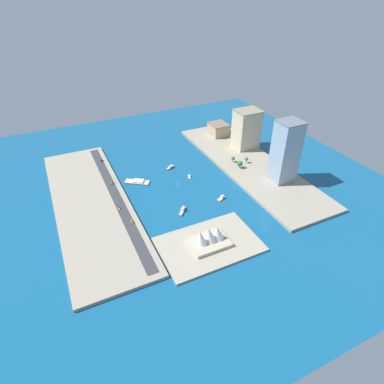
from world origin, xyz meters
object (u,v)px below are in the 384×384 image
Objects in this scene: yacht_sleek_gray at (182,211)px; taxi_yellow_cab at (132,222)px; opera_landmark at (209,237)px; van_white at (119,208)px; traffic_light_waterfront at (116,180)px; tugboat_red at (171,167)px; apartment_midrise_tan at (218,129)px; tower_tall_glass at (285,152)px; barge_flat_brown at (138,182)px; water_taxi_orange at (222,198)px; office_block_beige at (246,129)px; sedan_silver at (112,183)px; sailboat_small_white at (190,177)px; suv_black at (102,160)px.

taxi_yellow_cab reaches higher than yacht_sleek_gray.
taxi_yellow_cab is 74.51m from opera_landmark.
traffic_light_waterfront is at bearing -101.30° from van_white.
tugboat_red is 0.46× the size of apartment_midrise_tan.
tower_tall_glass reaches higher than taxi_yellow_cab.
taxi_yellow_cab reaches higher than barge_flat_brown.
water_taxi_orange is 0.33× the size of opera_landmark.
barge_flat_brown is at bearing 7.05° from office_block_beige.
van_white is (6.05, -25.40, 0.04)m from taxi_yellow_cab.
taxi_yellow_cab is at bearing 0.02° from water_taxi_orange.
office_block_beige is at bearing -145.70° from yacht_sleek_gray.
apartment_midrise_tan reaches higher than sedan_silver.
tower_tall_glass is (-76.35, -1.46, 35.63)m from water_taxi_orange.
sedan_silver is at bearing -13.47° from sailboat_small_white.
opera_landmark is at bearing 105.65° from suv_black.
office_block_beige is 9.82× the size of suv_black.
van_white is at bearing -76.60° from taxi_yellow_cab.
opera_landmark is at bearing 133.57° from taxi_yellow_cab.
taxi_yellow_cab is 0.15× the size of opera_landmark.
apartment_midrise_tan is 167.18m from suv_black.
suv_black is at bearing -91.33° from sedan_silver.
barge_flat_brown is 28.01m from sedan_silver.
van_white is (173.02, 110.01, -7.27)m from apartment_midrise_tan.
opera_landmark is (43.31, 53.91, 7.54)m from water_taxi_orange.
traffic_light_waterfront is (-4.24, 2.32, 3.39)m from sedan_silver.
tower_tall_glass is at bearing 143.32° from suv_black.
suv_black is (82.97, -75.77, 3.23)m from sailboat_small_white.
van_white is 46.46m from traffic_light_waterfront.
suv_black is at bearing -36.68° from tower_tall_glass.
yacht_sleek_gray is at bearing 153.70° from van_white.
office_block_beige is at bearing -132.43° from opera_landmark.
office_block_beige is (-96.96, -33.98, 27.08)m from sailboat_small_white.
office_block_beige reaches higher than apartment_midrise_tan.
water_taxi_orange is 84.27m from tower_tall_glass.
apartment_midrise_tan is at bearing -135.51° from sailboat_small_white.
van_white is at bearing 18.31° from office_block_beige.
apartment_midrise_tan reaches higher than traffic_light_waterfront.
yacht_sleek_gray is 0.48× the size of apartment_midrise_tan.
taxi_yellow_cab is at bearing 0.50° from tower_tall_glass.
tugboat_red is 112.16m from office_block_beige.
tugboat_red is 2.43× the size of taxi_yellow_cab.
yacht_sleek_gray reaches higher than tugboat_red.
taxi_yellow_cab is at bearing -46.43° from opera_landmark.
taxi_yellow_cab is (83.05, 52.98, 3.17)m from sailboat_small_white.
tugboat_red is at bearing -98.42° from opera_landmark.
opera_landmark reaches higher than traffic_light_waterfront.
yacht_sleek_gray is 2.62× the size of van_white.
office_block_beige is at bearing -172.95° from barge_flat_brown.
sailboat_small_white is 86.70m from sedan_silver.
suv_black is at bearing -90.03° from taxi_yellow_cab.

